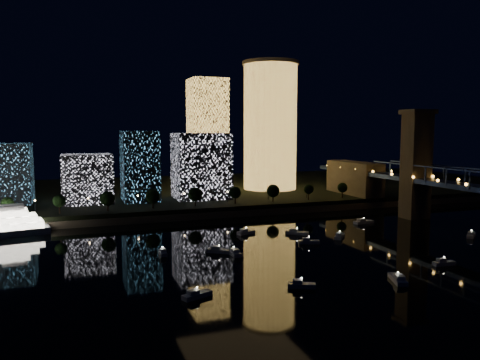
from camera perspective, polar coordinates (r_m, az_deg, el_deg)
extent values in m
plane|color=black|center=(155.57, 13.80, -9.23)|extent=(520.00, 520.00, 0.00)
cube|color=black|center=(299.31, -3.26, -1.26)|extent=(420.00, 160.00, 5.00)
cube|color=#6B5E4C|center=(226.49, 2.32, -3.88)|extent=(420.00, 6.00, 3.00)
cylinder|color=#FFBD51|center=(285.59, 3.70, 6.39)|extent=(32.00, 32.00, 74.57)
cylinder|color=#6B5E4C|center=(288.38, 3.75, 14.02)|extent=(34.00, 34.00, 2.00)
cube|color=#FFBD51|center=(275.10, -3.98, 5.44)|extent=(20.52, 20.52, 65.31)
cube|color=white|center=(247.14, -4.77, 1.76)|extent=(27.81, 23.53, 34.22)
cube|color=#54AEE5|center=(243.53, -12.13, 1.71)|extent=(17.65, 22.95, 35.30)
cube|color=white|center=(242.02, -18.12, 0.17)|extent=(23.99, 21.81, 23.99)
cube|color=#54AEE5|center=(254.84, -26.35, 0.73)|extent=(20.97, 23.06, 29.35)
cube|color=#6B5E4C|center=(229.97, 20.66, 1.54)|extent=(11.00, 9.00, 48.00)
cube|color=#6B5E4C|center=(229.53, 20.90, 7.77)|extent=(13.00, 11.00, 2.00)
cube|color=#6B5E4C|center=(271.02, 13.74, -0.27)|extent=(12.00, 40.00, 23.00)
cube|color=navy|center=(199.16, 26.59, -0.07)|extent=(0.50, 0.50, 7.00)
cube|color=navy|center=(216.37, 22.01, 0.56)|extent=(0.50, 0.50, 7.00)
cube|color=navy|center=(234.77, 18.13, 1.10)|extent=(0.50, 0.50, 7.00)
sphere|color=#FFA738|center=(222.97, 20.37, 0.34)|extent=(1.20, 1.20, 1.20)
sphere|color=#FFA738|center=(258.91, 13.98, 1.28)|extent=(1.20, 1.20, 1.20)
cube|color=silver|center=(202.23, -26.10, -3.02)|extent=(9.81, 8.01, 1.98)
cube|color=silver|center=(185.00, 0.75, -6.41)|extent=(7.94, 4.72, 1.20)
cube|color=silver|center=(184.07, 0.48, -6.13)|extent=(3.14, 2.71, 1.00)
sphere|color=white|center=(184.58, 0.75, -5.81)|extent=(0.36, 0.36, 0.36)
cube|color=silver|center=(185.67, 6.97, -6.41)|extent=(8.55, 7.88, 1.20)
cube|color=silver|center=(185.75, 6.58, -6.06)|extent=(3.84, 3.75, 1.00)
sphere|color=white|center=(185.25, 6.98, -5.81)|extent=(0.36, 0.36, 0.36)
cube|color=silver|center=(124.95, 7.52, -12.64)|extent=(7.48, 5.09, 1.20)
cube|color=silver|center=(124.56, 7.02, -12.16)|extent=(3.06, 2.75, 1.00)
sphere|color=white|center=(124.33, 7.53, -11.77)|extent=(0.36, 0.36, 0.36)
cube|color=silver|center=(157.04, -9.41, -8.76)|extent=(2.09, 6.23, 1.20)
cube|color=silver|center=(155.87, -9.37, -8.46)|extent=(1.65, 2.20, 1.00)
sphere|color=white|center=(156.54, -9.43, -8.05)|extent=(0.36, 0.36, 0.36)
cube|color=silver|center=(156.06, 23.61, -9.29)|extent=(7.04, 2.80, 1.20)
cube|color=silver|center=(155.16, 23.33, -8.95)|extent=(2.55, 1.99, 1.00)
sphere|color=white|center=(155.56, 23.64, -8.58)|extent=(0.36, 0.36, 0.36)
cube|color=silver|center=(155.26, -0.78, -8.85)|extent=(3.07, 8.61, 1.20)
cube|color=silver|center=(153.82, -0.61, -8.57)|extent=(2.33, 3.07, 1.00)
sphere|color=white|center=(154.75, -0.78, -8.14)|extent=(0.36, 0.36, 0.36)
cube|color=silver|center=(171.43, 8.41, -7.48)|extent=(7.72, 4.68, 1.20)
cube|color=silver|center=(171.02, 8.05, -7.13)|extent=(3.07, 2.66, 1.00)
sphere|color=white|center=(170.97, 8.42, -6.83)|extent=(0.36, 0.36, 0.36)
cube|color=silver|center=(117.63, -5.25, -13.82)|extent=(8.05, 5.15, 1.20)
cube|color=silver|center=(116.62, -5.73, -13.43)|extent=(3.24, 2.86, 1.00)
sphere|color=white|center=(116.96, -5.26, -12.90)|extent=(0.36, 0.36, 0.36)
cube|color=silver|center=(200.66, 26.36, -6.06)|extent=(7.56, 6.65, 1.20)
cube|color=silver|center=(199.32, 26.34, -5.82)|extent=(3.34, 3.22, 1.00)
sphere|color=white|center=(200.27, 26.39, -5.50)|extent=(0.36, 0.36, 0.36)
cube|color=silver|center=(135.61, 18.68, -11.40)|extent=(5.90, 9.44, 1.20)
cube|color=silver|center=(134.06, 18.87, -11.12)|extent=(3.31, 3.78, 1.00)
sphere|color=white|center=(135.04, 18.71, -10.59)|extent=(0.36, 0.36, 0.36)
cube|color=silver|center=(182.32, 12.04, -6.74)|extent=(7.15, 7.52, 1.20)
cube|color=silver|center=(180.94, 11.97, -6.47)|extent=(3.36, 3.41, 1.00)
sphere|color=white|center=(181.89, 12.05, -6.12)|extent=(0.36, 0.36, 0.36)
cube|color=silver|center=(212.62, 14.85, -4.98)|extent=(9.65, 4.04, 1.20)
cube|color=silver|center=(211.51, 14.57, -4.72)|extent=(3.54, 2.79, 1.00)
sphere|color=white|center=(212.26, 14.87, -4.45)|extent=(0.36, 0.36, 0.36)
cube|color=silver|center=(157.49, -2.55, -8.64)|extent=(8.15, 6.69, 1.20)
cube|color=silver|center=(157.57, -2.98, -8.22)|extent=(3.52, 3.33, 1.00)
sphere|color=white|center=(156.99, -2.56, -7.94)|extent=(0.36, 0.36, 0.36)
cylinder|color=black|center=(217.21, -26.43, -3.47)|extent=(0.70, 0.70, 4.00)
sphere|color=black|center=(216.70, -26.47, -2.55)|extent=(5.16, 5.16, 5.16)
cylinder|color=black|center=(215.67, -21.14, -3.30)|extent=(0.70, 0.70, 4.00)
sphere|color=black|center=(215.16, -21.18, -2.38)|extent=(5.47, 5.47, 5.47)
cylinder|color=black|center=(215.98, -15.83, -3.11)|extent=(0.70, 0.70, 4.00)
sphere|color=black|center=(215.47, -15.85, -2.19)|extent=(6.46, 6.46, 6.46)
cylinder|color=black|center=(218.13, -10.57, -2.89)|extent=(0.70, 0.70, 4.00)
sphere|color=black|center=(217.62, -10.59, -1.98)|extent=(6.67, 6.67, 6.67)
cylinder|color=black|center=(222.07, -5.47, -2.66)|extent=(0.70, 0.70, 4.00)
sphere|color=black|center=(221.57, -5.47, -1.77)|extent=(6.64, 6.64, 6.64)
cylinder|color=black|center=(227.71, -0.58, -2.42)|extent=(0.70, 0.70, 4.00)
sphere|color=black|center=(227.22, -0.58, -1.54)|extent=(5.77, 5.77, 5.77)
cylinder|color=black|center=(234.91, 4.04, -2.17)|extent=(0.70, 0.70, 4.00)
sphere|color=black|center=(234.44, 4.05, -1.32)|extent=(6.48, 6.48, 6.48)
cylinder|color=black|center=(243.55, 8.36, -1.93)|extent=(0.70, 0.70, 4.00)
sphere|color=black|center=(243.09, 8.37, -1.11)|extent=(5.09, 5.09, 5.09)
cylinder|color=black|center=(253.48, 12.36, -1.69)|extent=(0.70, 0.70, 4.00)
sphere|color=black|center=(253.04, 12.38, -0.91)|extent=(5.28, 5.28, 5.28)
cylinder|color=black|center=(222.05, -23.69, -3.02)|extent=(0.24, 0.24, 5.00)
sphere|color=#FFCC7F|center=(221.65, -23.72, -2.30)|extent=(0.70, 0.70, 0.70)
cylinder|color=black|center=(221.49, -18.00, -2.82)|extent=(0.24, 0.24, 5.00)
sphere|color=#FFCC7F|center=(221.09, -18.02, -2.11)|extent=(0.70, 0.70, 0.70)
cylinder|color=black|center=(223.11, -12.34, -2.60)|extent=(0.24, 0.24, 5.00)
sphere|color=#FFCC7F|center=(222.71, -12.36, -1.89)|extent=(0.70, 0.70, 0.70)
cylinder|color=black|center=(226.86, -6.82, -2.36)|extent=(0.24, 0.24, 5.00)
sphere|color=#FFCC7F|center=(226.46, -6.83, -1.66)|extent=(0.70, 0.70, 0.70)
cylinder|color=black|center=(232.63, -1.52, -2.11)|extent=(0.24, 0.24, 5.00)
sphere|color=#FFCC7F|center=(232.25, -1.53, -1.43)|extent=(0.70, 0.70, 0.70)
cylinder|color=black|center=(240.30, 3.47, -1.86)|extent=(0.24, 0.24, 5.00)
sphere|color=#FFCC7F|center=(239.93, 3.48, -1.20)|extent=(0.70, 0.70, 0.70)
cylinder|color=black|center=(249.67, 8.13, -1.61)|extent=(0.24, 0.24, 5.00)
sphere|color=#FFCC7F|center=(249.31, 8.13, -0.97)|extent=(0.70, 0.70, 0.70)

